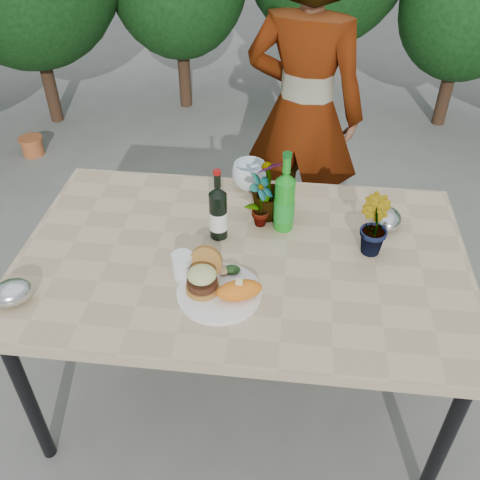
# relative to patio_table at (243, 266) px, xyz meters

# --- Properties ---
(ground) EXTENTS (80.00, 80.00, 0.00)m
(ground) POSITION_rel_patio_table_xyz_m (0.00, 0.00, -0.69)
(ground) COLOR #63645F
(ground) RESTS_ON ground
(patio_table) EXTENTS (1.60, 1.00, 0.75)m
(patio_table) POSITION_rel_patio_table_xyz_m (0.00, 0.00, 0.00)
(patio_table) COLOR tan
(patio_table) RESTS_ON ground
(shrub_hedge) EXTENTS (6.80, 5.06, 2.06)m
(shrub_hedge) POSITION_rel_patio_table_xyz_m (-0.08, 1.65, 0.44)
(shrub_hedge) COLOR #382316
(shrub_hedge) RESTS_ON ground
(dinner_plate) EXTENTS (0.28, 0.28, 0.01)m
(dinner_plate) POSITION_rel_patio_table_xyz_m (-0.05, -0.21, 0.06)
(dinner_plate) COLOR white
(dinner_plate) RESTS_ON patio_table
(burger_stack) EXTENTS (0.11, 0.16, 0.11)m
(burger_stack) POSITION_rel_patio_table_xyz_m (-0.11, -0.19, 0.12)
(burger_stack) COLOR #B7722D
(burger_stack) RESTS_ON dinner_plate
(sweet_potato) EXTENTS (0.17, 0.12, 0.06)m
(sweet_potato) POSITION_rel_patio_table_xyz_m (0.02, -0.23, 0.10)
(sweet_potato) COLOR orange
(sweet_potato) RESTS_ON dinner_plate
(grilled_veg) EXTENTS (0.08, 0.05, 0.03)m
(grilled_veg) POSITION_rel_patio_table_xyz_m (-0.04, -0.12, 0.09)
(grilled_veg) COLOR olive
(grilled_veg) RESTS_ON dinner_plate
(wine_bottle) EXTENTS (0.07, 0.07, 0.28)m
(wine_bottle) POSITION_rel_patio_table_xyz_m (-0.10, 0.10, 0.16)
(wine_bottle) COLOR black
(wine_bottle) RESTS_ON patio_table
(sparkling_water) EXTENTS (0.08, 0.08, 0.32)m
(sparkling_water) POSITION_rel_patio_table_xyz_m (0.13, 0.18, 0.17)
(sparkling_water) COLOR #19891C
(sparkling_water) RESTS_ON patio_table
(plastic_cup) EXTENTS (0.07, 0.07, 0.09)m
(plastic_cup) POSITION_rel_patio_table_xyz_m (-0.19, -0.14, 0.10)
(plastic_cup) COLOR silver
(plastic_cup) RESTS_ON patio_table
(seedling_left) EXTENTS (0.12, 0.14, 0.22)m
(seedling_left) POSITION_rel_patio_table_xyz_m (0.05, 0.18, 0.17)
(seedling_left) COLOR #25581E
(seedling_left) RESTS_ON patio_table
(seedling_mid) EXTENTS (0.14, 0.15, 0.22)m
(seedling_mid) POSITION_rel_patio_table_xyz_m (0.45, 0.08, 0.17)
(seedling_mid) COLOR #26511B
(seedling_mid) RESTS_ON patio_table
(seedling_right) EXTENTS (0.20, 0.20, 0.25)m
(seedling_right) POSITION_rel_patio_table_xyz_m (0.08, 0.25, 0.18)
(seedling_right) COLOR #226021
(seedling_right) RESTS_ON patio_table
(blue_bowl) EXTENTS (0.17, 0.17, 0.11)m
(blue_bowl) POSITION_rel_patio_table_xyz_m (-0.02, 0.44, 0.11)
(blue_bowl) COLOR silver
(blue_bowl) RESTS_ON patio_table
(foil_packet_left) EXTENTS (0.17, 0.16, 0.08)m
(foil_packet_left) POSITION_rel_patio_table_xyz_m (-0.71, -0.32, 0.10)
(foil_packet_left) COLOR silver
(foil_packet_left) RESTS_ON patio_table
(foil_packet_right) EXTENTS (0.11, 0.13, 0.08)m
(foil_packet_right) POSITION_rel_patio_table_xyz_m (0.52, 0.22, 0.10)
(foil_packet_right) COLOR #ADAFB4
(foil_packet_right) RESTS_ON patio_table
(person) EXTENTS (0.67, 0.52, 1.64)m
(person) POSITION_rel_patio_table_xyz_m (0.19, 1.02, 0.13)
(person) COLOR #96624B
(person) RESTS_ON ground
(terracotta_pot) EXTENTS (0.17, 0.17, 0.14)m
(terracotta_pot) POSITION_rel_patio_table_xyz_m (-1.76, 1.83, -0.62)
(terracotta_pot) COLOR #B1572D
(terracotta_pot) RESTS_ON ground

